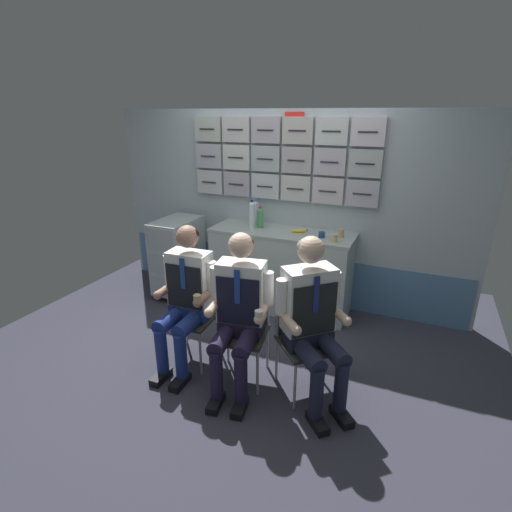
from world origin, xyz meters
TOP-DOWN VIEW (x-y plane):
  - ground at (0.00, 0.00)m, footprint 4.80×4.80m
  - galley_bulkhead at (-0.00, 1.37)m, footprint 4.20×0.14m
  - galley_counter at (0.10, 1.09)m, footprint 1.56×0.53m
  - service_trolley at (-1.16, 0.93)m, footprint 0.40×0.65m
  - folding_chair_left at (-0.28, -0.07)m, footprint 0.41×0.42m
  - crew_member_left at (-0.28, -0.23)m, footprint 0.50×0.62m
  - folding_chair_right at (0.23, -0.15)m, footprint 0.46×0.46m
  - crew_member_right at (0.25, -0.30)m, footprint 0.52×0.67m
  - folding_chair_by_counter at (0.71, -0.10)m, footprint 0.57×0.57m
  - crew_member_by_counter at (0.82, -0.22)m, footprint 0.67×0.69m
  - water_bottle_short at (-0.24, 1.05)m, footprint 0.06×0.06m
  - water_bottle_blue_cap at (-0.17, 1.13)m, footprint 0.07×0.07m
  - water_bottle_clear at (-0.27, 1.22)m, footprint 0.06×0.06m
  - espresso_cup_small at (0.70, 0.96)m, footprint 0.06×0.06m
  - coffee_cup_white at (0.73, 1.12)m, footprint 0.06×0.06m
  - paper_cup_blue at (0.55, 1.03)m, footprint 0.06×0.06m
  - snack_banana at (0.29, 1.11)m, footprint 0.17×0.10m

SIDE VIEW (x-z plane):
  - ground at x=0.00m, z-range -0.04..0.00m
  - galley_counter at x=0.10m, z-range 0.00..0.91m
  - service_trolley at x=-1.16m, z-range 0.03..0.97m
  - folding_chair_left at x=-0.28m, z-range 0.09..0.91m
  - folding_chair_right at x=0.23m, z-range 0.09..0.91m
  - folding_chair_by_counter at x=0.71m, z-range 0.09..0.91m
  - crew_member_left at x=-0.28m, z-range 0.06..1.31m
  - crew_member_right at x=0.25m, z-range 0.06..1.33m
  - crew_member_by_counter at x=0.82m, z-range 0.07..1.35m
  - snack_banana at x=0.29m, z-range 0.91..0.95m
  - paper_cup_blue at x=0.55m, z-range 0.91..0.97m
  - espresso_cup_small at x=0.70m, z-range 0.91..0.98m
  - coffee_cup_white at x=0.73m, z-range 0.91..0.99m
  - water_bottle_blue_cap at x=-0.17m, z-range 0.90..1.14m
  - water_bottle_clear at x=-0.27m, z-range 0.90..1.19m
  - water_bottle_short at x=-0.24m, z-range 0.90..1.22m
  - galley_bulkhead at x=0.00m, z-range 0.05..2.20m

